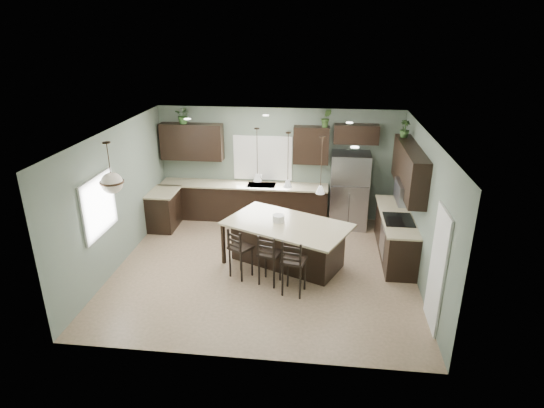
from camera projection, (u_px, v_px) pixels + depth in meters
The scene contains 33 objects.
ground at pixel (265, 267), 9.34m from camera, with size 6.00×6.00×0.00m, color #9E8466.
pantry_door at pixel (437, 270), 7.22m from camera, with size 0.04×0.82×2.04m, color white.
window_back at pixel (263, 158), 11.34m from camera, with size 1.35×0.02×1.00m, color white.
window_left at pixel (98, 206), 8.35m from camera, with size 0.02×1.10×1.00m, color white.
left_return_cabs at pixel (164, 210), 11.04m from camera, with size 0.60×0.90×0.90m, color black.
left_return_countertop at pixel (163, 192), 10.86m from camera, with size 0.66×0.96×0.04m, color #BBB48D.
back_lower_cabs at pixel (244, 202), 11.53m from camera, with size 4.20×0.60×0.90m, color black.
back_countertop at pixel (244, 185), 11.34m from camera, with size 4.20×0.66×0.04m, color #BBB48D.
sink_inset at pixel (261, 185), 11.29m from camera, with size 0.70×0.45×0.01m, color gray.
faucet at pixel (261, 180), 11.21m from camera, with size 0.02×0.02×0.28m, color silver.
back_upper_left at pixel (192, 142), 11.24m from camera, with size 1.55×0.34×0.90m, color black.
back_upper_right at pixel (311, 145), 10.92m from camera, with size 0.85×0.34×0.90m, color black.
fridge_header at pixel (356, 134), 10.70m from camera, with size 1.05×0.34×0.45m, color black.
right_lower_cabs at pixel (395, 236), 9.70m from camera, with size 0.60×2.35×0.90m, color black.
right_countertop at pixel (397, 215), 9.53m from camera, with size 0.66×2.35×0.04m, color #BBB48D.
cooktop at pixel (399, 220), 9.27m from camera, with size 0.58×0.75×0.02m, color black.
wall_oven_front at pixel (382, 241), 9.48m from camera, with size 0.01×0.72×0.60m, color gray.
right_upper_cabs at pixel (409, 169), 9.13m from camera, with size 0.34×2.35×0.90m, color black.
microwave at pixel (407, 192), 9.03m from camera, with size 0.40×0.75×0.40m, color gray.
refrigerator at pixel (349, 191), 10.94m from camera, with size 0.90×0.74×1.85m, color gray.
kitchen_island at pixel (287, 244), 9.30m from camera, with size 2.45×1.39×0.92m, color black.
serving_dish at pixel (279, 218), 9.20m from camera, with size 0.24×0.24×0.14m, color silver.
bar_stool_left at pixel (241, 253), 8.83m from camera, with size 0.39×0.39×1.04m, color black.
bar_stool_center at pixel (270, 259), 8.60m from camera, with size 0.39×0.39×1.05m, color black.
bar_stool_right at pixel (294, 266), 8.26m from camera, with size 0.41×0.41×1.12m, color black.
pendant_left at pixel (257, 155), 8.98m from camera, with size 0.17×0.17×1.10m, color silver, non-canonical shape.
pendant_center at pixel (288, 160), 8.64m from camera, with size 0.17×0.17×1.10m, color silver, non-canonical shape.
pendant_right at pixel (321, 166), 8.31m from camera, with size 0.17×0.17×1.10m, color white, non-canonical shape.
chandelier at pixel (110, 168), 7.90m from camera, with size 0.42×0.42×0.94m, color beige, non-canonical shape.
plant_back_left at pixel (184, 115), 10.99m from camera, with size 0.37×0.32×0.41m, color #305826.
plant_back_right at pixel (326, 118), 10.62m from camera, with size 0.24×0.19×0.44m, color #3A5B27.
plant_right_wall at pixel (405, 129), 9.66m from camera, with size 0.21×0.21×0.37m, color #2F4F22.
room_shell at pixel (264, 190), 8.72m from camera, with size 6.00×6.00×6.00m.
Camera 1 is at (1.08, -8.14, 4.65)m, focal length 30.00 mm.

